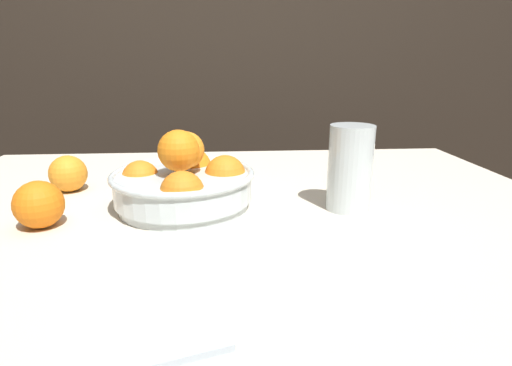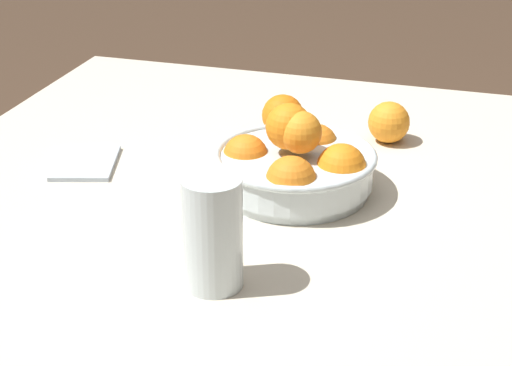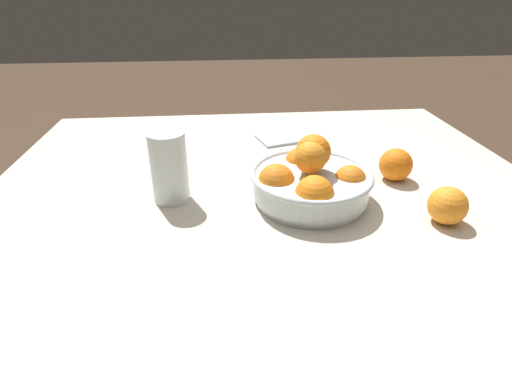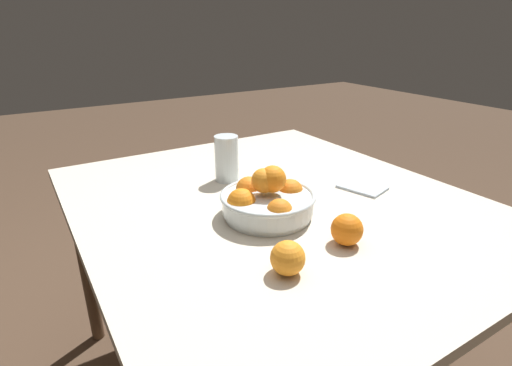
% 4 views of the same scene
% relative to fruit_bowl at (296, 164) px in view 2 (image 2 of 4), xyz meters
% --- Properties ---
extents(dining_table, '(1.33, 1.14, 0.77)m').
position_rel_fruit_bowl_xyz_m(dining_table, '(0.08, -0.08, -0.12)').
color(dining_table, beige).
rests_on(dining_table, ground_plane).
extents(fruit_bowl, '(0.27, 0.27, 0.15)m').
position_rel_fruit_bowl_xyz_m(fruit_bowl, '(0.00, 0.00, 0.00)').
color(fruit_bowl, silver).
rests_on(fruit_bowl, dining_table).
extents(juice_glass, '(0.08, 0.08, 0.16)m').
position_rel_fruit_bowl_xyz_m(juice_glass, '(0.30, -0.04, 0.02)').
color(juice_glass, '#F4A314').
rests_on(juice_glass, dining_table).
extents(orange_loose_near_bowl, '(0.08, 0.08, 0.08)m').
position_rel_fruit_bowl_xyz_m(orange_loose_near_bowl, '(-0.26, 0.11, -0.01)').
color(orange_loose_near_bowl, orange).
rests_on(orange_loose_near_bowl, dining_table).
extents(orange_loose_front, '(0.08, 0.08, 0.08)m').
position_rel_fruit_bowl_xyz_m(orange_loose_front, '(-0.23, -0.09, -0.01)').
color(orange_loose_front, orange).
rests_on(orange_loose_front, dining_table).
extents(napkin, '(0.16, 0.14, 0.01)m').
position_rel_fruit_bowl_xyz_m(napkin, '(0.00, -0.38, -0.05)').
color(napkin, silver).
rests_on(napkin, dining_table).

